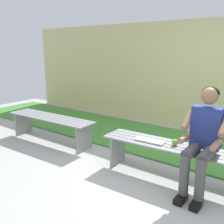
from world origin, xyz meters
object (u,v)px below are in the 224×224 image
(bench_far, at_px, (50,123))
(bench_near, at_px, (169,152))
(apple, at_px, (175,142))
(person_seated, at_px, (203,137))
(book_open, at_px, (150,141))

(bench_far, bearing_deg, bench_near, -180.00)
(bench_near, distance_m, apple, 0.17)
(bench_near, height_order, person_seated, person_seated)
(bench_near, relative_size, book_open, 4.48)
(person_seated, bearing_deg, bench_near, -12.77)
(bench_near, height_order, book_open, book_open)
(person_seated, xyz_separation_m, apple, (0.38, -0.11, -0.19))
(bench_near, xyz_separation_m, apple, (-0.07, -0.01, 0.16))
(apple, relative_size, book_open, 0.21)
(bench_near, relative_size, bench_far, 0.99)
(bench_far, xyz_separation_m, book_open, (-2.12, 0.05, 0.12))
(apple, bearing_deg, book_open, 10.74)
(person_seated, distance_m, apple, 0.44)
(bench_near, xyz_separation_m, book_open, (0.26, 0.05, 0.12))
(book_open, bearing_deg, apple, -171.56)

